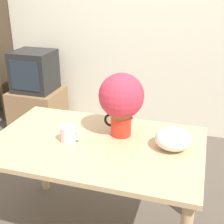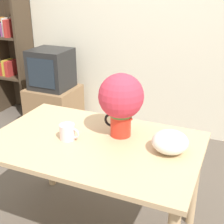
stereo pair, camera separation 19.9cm
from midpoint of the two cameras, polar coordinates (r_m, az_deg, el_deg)
wall_back at (r=3.48m, az=9.77°, el=16.87°), size 8.00×0.05×2.60m
table at (r=2.00m, az=-0.44°, el=-8.00°), size 1.32×0.83×0.73m
flower_vase at (r=1.94m, az=4.60°, el=2.03°), size 0.29×0.29×0.41m
coffee_mug at (r=1.96m, az=-5.24°, el=-3.74°), size 0.13×0.10×0.10m
white_bowl at (r=1.86m, az=13.62°, el=-5.40°), size 0.21×0.21×0.13m
tv_stand at (r=3.80m, az=-9.05°, el=0.95°), size 0.55×0.51×0.49m
tv_set at (r=3.65m, az=-9.53°, el=7.75°), size 0.44×0.41×0.45m
bookshelf at (r=4.23m, az=-16.49°, el=11.28°), size 0.45×0.33×1.71m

